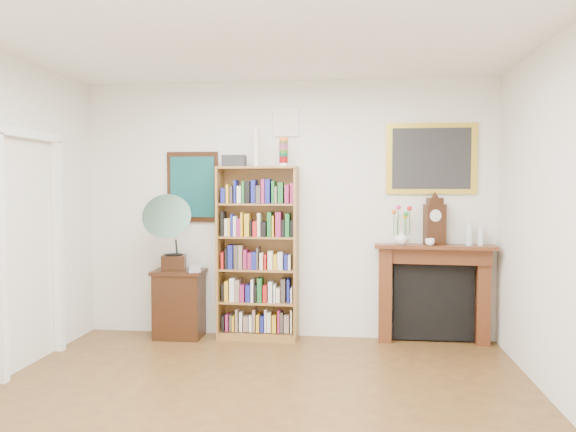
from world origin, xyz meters
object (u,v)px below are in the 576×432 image
object	(u,v)px
side_cabinet	(179,304)
gramophone	(169,228)
cd_stack	(194,268)
bookshelf	(258,243)
flower_vase	(401,237)
teacup	(430,242)
mantel_clock	(435,222)
fireplace	(433,285)
bottle_right	(481,236)
bottle_left	(469,234)

from	to	relation	value
side_cabinet	gramophone	size ratio (longest dim) A/B	0.90
side_cabinet	gramophone	bearing A→B (deg)	-135.20
cd_stack	bookshelf	bearing A→B (deg)	14.89
flower_vase	teacup	xyz separation A→B (m)	(0.28, -0.08, -0.04)
mantel_clock	teacup	world-z (taller)	mantel_clock
bookshelf	cd_stack	world-z (taller)	bookshelf
gramophone	mantel_clock	distance (m)	2.82
side_cabinet	teacup	bearing A→B (deg)	-0.67
fireplace	bottle_right	distance (m)	0.71
cd_stack	bottle_right	xyz separation A→B (m)	(2.99, 0.19, 0.36)
bookshelf	cd_stack	bearing A→B (deg)	-163.20
bottle_left	bookshelf	bearing A→B (deg)	-179.54
gramophone	bottle_left	size ratio (longest dim) A/B	3.46
side_cabinet	cd_stack	world-z (taller)	cd_stack
cd_stack	bottle_right	world-z (taller)	bottle_right
gramophone	teacup	world-z (taller)	gramophone
cd_stack	bottle_left	distance (m)	2.91
cd_stack	bottle_right	distance (m)	3.02
mantel_clock	teacup	size ratio (longest dim) A/B	5.11
fireplace	bottle_left	world-z (taller)	bottle_left
bookshelf	fireplace	world-z (taller)	bookshelf
bookshelf	cd_stack	distance (m)	0.73
fireplace	mantel_clock	distance (m)	0.67
mantel_clock	bottle_right	size ratio (longest dim) A/B	2.45
side_cabinet	flower_vase	world-z (taller)	flower_vase
mantel_clock	flower_vase	size ratio (longest dim) A/B	3.23
bookshelf	flower_vase	bearing A→B (deg)	2.54
side_cabinet	flower_vase	xyz separation A→B (m)	(2.39, 0.06, 0.75)
mantel_clock	bottle_left	xyz separation A→B (m)	(0.35, -0.04, -0.12)
cd_stack	flower_vase	xyz separation A→B (m)	(2.18, 0.19, 0.34)
bookshelf	side_cabinet	xyz separation A→B (m)	(-0.87, -0.04, -0.67)
bookshelf	fireplace	bearing A→B (deg)	4.39
teacup	fireplace	bearing A→B (deg)	66.25
gramophone	bookshelf	bearing A→B (deg)	-4.62
side_cabinet	flower_vase	bearing A→B (deg)	1.11
bookshelf	mantel_clock	bearing A→B (deg)	3.74
gramophone	cd_stack	xyz separation A→B (m)	(0.28, -0.05, -0.43)
gramophone	bottle_left	xyz separation A→B (m)	(3.16, 0.14, -0.05)
flower_vase	bookshelf	bearing A→B (deg)	-179.36
mantel_clock	flower_vase	xyz separation A→B (m)	(-0.34, -0.04, -0.16)
bookshelf	gramophone	distance (m)	0.97
flower_vase	bottle_right	distance (m)	0.81
side_cabinet	fireplace	bearing A→B (deg)	2.26
teacup	flower_vase	bearing A→B (deg)	165.03
mantel_clock	teacup	bearing A→B (deg)	-133.76
bookshelf	bottle_right	distance (m)	2.34
bottle_right	bookshelf	bearing A→B (deg)	-179.57
flower_vase	bottle_left	distance (m)	0.69
cd_stack	flower_vase	bearing A→B (deg)	5.03
cd_stack	teacup	distance (m)	2.49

